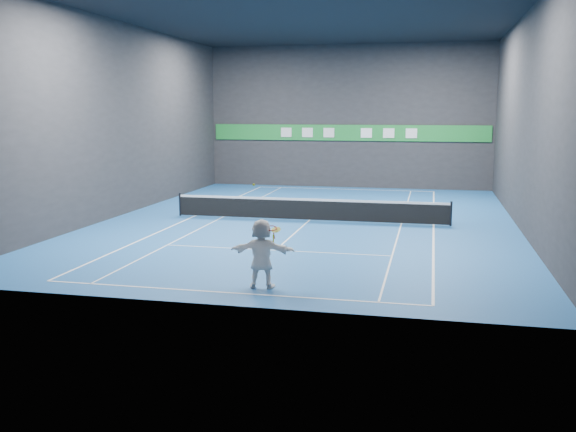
% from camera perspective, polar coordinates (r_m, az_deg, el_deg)
% --- Properties ---
extents(ground, '(26.00, 26.00, 0.00)m').
position_cam_1_polar(ground, '(28.96, 1.89, -0.40)').
color(ground, '#1B5396').
rests_on(ground, ground).
extents(ceiling, '(26.00, 26.00, 0.00)m').
position_cam_1_polar(ceiling, '(28.83, 1.99, 17.52)').
color(ceiling, black).
rests_on(ceiling, ground).
extents(wall_back, '(18.00, 0.10, 9.00)m').
position_cam_1_polar(wall_back, '(41.38, 5.35, 8.76)').
color(wall_back, '#262629').
rests_on(wall_back, ground).
extents(wall_front, '(18.00, 0.10, 9.00)m').
position_cam_1_polar(wall_front, '(15.96, -6.92, 7.80)').
color(wall_front, '#262629').
rests_on(wall_front, ground).
extents(wall_left, '(0.10, 26.00, 9.00)m').
position_cam_1_polar(wall_left, '(31.49, -14.54, 8.32)').
color(wall_left, '#262629').
rests_on(wall_left, ground).
extents(wall_right, '(0.10, 26.00, 9.00)m').
position_cam_1_polar(wall_right, '(28.27, 20.35, 7.96)').
color(wall_right, '#262629').
rests_on(wall_right, ground).
extents(baseline_near, '(10.98, 0.08, 0.01)m').
position_cam_1_polar(baseline_near, '(17.70, -5.42, -6.79)').
color(baseline_near, white).
rests_on(baseline_near, ground).
extents(baseline_far, '(10.98, 0.08, 0.01)m').
position_cam_1_polar(baseline_far, '(40.58, 5.05, 2.39)').
color(baseline_far, white).
rests_on(baseline_far, ground).
extents(sideline_doubles_left, '(0.08, 23.78, 0.01)m').
position_cam_1_polar(sideline_doubles_left, '(30.45, -8.31, -0.01)').
color(sideline_doubles_left, white).
rests_on(sideline_doubles_left, ground).
extents(sideline_doubles_right, '(0.08, 23.78, 0.01)m').
position_cam_1_polar(sideline_doubles_right, '(28.46, 12.81, -0.80)').
color(sideline_doubles_right, white).
rests_on(sideline_doubles_right, ground).
extents(sideline_singles_left, '(0.06, 23.78, 0.01)m').
position_cam_1_polar(sideline_singles_left, '(29.99, -5.84, -0.10)').
color(sideline_singles_left, white).
rests_on(sideline_singles_left, ground).
extents(sideline_singles_right, '(0.06, 23.78, 0.01)m').
position_cam_1_polar(sideline_singles_right, '(28.49, 10.04, -0.70)').
color(sideline_singles_right, white).
rests_on(sideline_singles_right, ground).
extents(service_line_near, '(8.23, 0.06, 0.01)m').
position_cam_1_polar(service_line_near, '(22.82, -1.14, -3.06)').
color(service_line_near, white).
rests_on(service_line_near, ground).
extents(service_line_far, '(8.23, 0.06, 0.01)m').
position_cam_1_polar(service_line_far, '(35.19, 3.85, 1.33)').
color(service_line_far, white).
rests_on(service_line_far, ground).
extents(center_service_line, '(0.06, 12.80, 0.01)m').
position_cam_1_polar(center_service_line, '(28.96, 1.89, -0.40)').
color(center_service_line, white).
rests_on(center_service_line, ground).
extents(player, '(1.87, 0.75, 1.96)m').
position_cam_1_polar(player, '(17.90, -2.36, -3.35)').
color(player, white).
rests_on(player, ground).
extents(tennis_ball, '(0.07, 0.07, 0.07)m').
position_cam_1_polar(tennis_ball, '(17.78, -3.06, 2.80)').
color(tennis_ball, '#BFCF22').
rests_on(tennis_ball, player).
extents(tennis_net, '(12.50, 0.10, 1.07)m').
position_cam_1_polar(tennis_net, '(28.87, 1.90, 0.65)').
color(tennis_net, black).
rests_on(tennis_net, ground).
extents(sponsor_banner, '(17.64, 0.11, 1.00)m').
position_cam_1_polar(sponsor_banner, '(41.34, 5.32, 7.38)').
color(sponsor_banner, '#1C8031').
rests_on(sponsor_banner, wall_back).
extents(tennis_racket, '(0.52, 0.41, 0.50)m').
position_cam_1_polar(tennis_racket, '(17.73, -1.41, -1.25)').
color(tennis_racket, '#B41613').
rests_on(tennis_racket, player).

